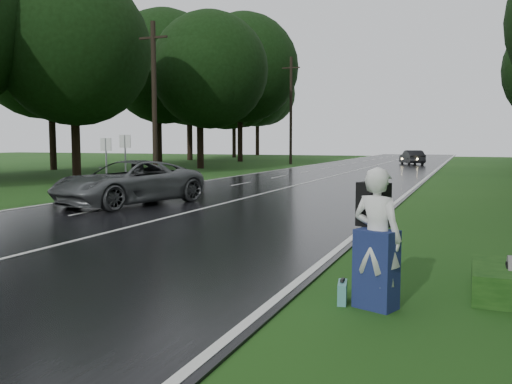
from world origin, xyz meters
TOP-DOWN VIEW (x-y plane):
  - road at (0.00, 20.00)m, footprint 12.00×140.00m
  - lane_center at (0.00, 20.00)m, footprint 0.12×140.00m
  - grey_car at (-3.03, 9.89)m, footprint 4.03×6.17m
  - far_car at (2.99, 47.99)m, footprint 2.91×4.46m
  - hitchhiker at (7.17, 1.16)m, footprint 0.83×0.80m
  - suitcase at (6.69, 1.22)m, footprint 0.19×0.44m
  - utility_pole_mid at (-8.50, 20.28)m, footprint 1.80×0.28m
  - utility_pole_far at (-8.50, 45.20)m, footprint 1.80×0.28m
  - road_sign_a at (-7.20, 14.11)m, footprint 0.59×0.10m
  - road_sign_b at (-7.20, 15.58)m, footprint 0.63×0.10m
  - tree_left_d at (-15.59, 21.99)m, footprint 8.51×8.51m
  - tree_left_e at (-13.07, 34.52)m, footprint 8.74×8.74m
  - tree_left_f at (-16.07, 49.90)m, footprint 11.32×11.32m

SIDE VIEW (x-z plane):
  - utility_pole_mid at x=-8.50m, z-range -4.50..4.50m
  - utility_pole_far at x=-8.50m, z-range -5.30..5.30m
  - road_sign_a at x=-7.20m, z-range -1.22..1.22m
  - road_sign_b at x=-7.20m, z-range -1.30..1.30m
  - tree_left_d at x=-15.59m, z-range -6.65..6.65m
  - tree_left_e at x=-13.07m, z-range -6.83..6.83m
  - tree_left_f at x=-16.07m, z-range -8.85..8.85m
  - road at x=0.00m, z-range 0.00..0.04m
  - lane_center at x=0.00m, z-range 0.04..0.05m
  - suitcase at x=6.69m, z-range 0.00..0.30m
  - far_car at x=2.99m, z-range 0.04..1.43m
  - grey_car at x=-3.03m, z-range 0.04..1.62m
  - hitchhiker at x=7.17m, z-range -0.07..1.89m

